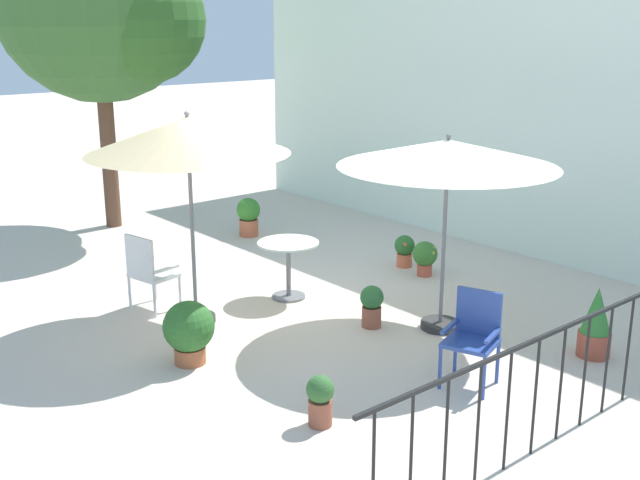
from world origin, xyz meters
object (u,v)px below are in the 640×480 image
(patio_chair_1, at_px, (474,332))
(potted_plant_6, at_px, (425,256))
(potted_plant_4, at_px, (596,324))
(patio_umbrella_0, at_px, (188,137))
(patio_chair_0, at_px, (148,269))
(potted_plant_1, at_px, (372,304))
(potted_plant_0, at_px, (405,249))
(potted_plant_3, at_px, (249,215))
(potted_plant_2, at_px, (320,399))
(cafe_table_0, at_px, (288,259))
(potted_plant_5, at_px, (189,329))
(patio_umbrella_1, at_px, (448,155))

(patio_chair_1, height_order, potted_plant_6, patio_chair_1)
(patio_chair_1, xyz_separation_m, potted_plant_4, (0.42, 1.45, -0.17))
(patio_umbrella_0, relative_size, patio_chair_0, 2.59)
(potted_plant_1, bearing_deg, patio_chair_1, -8.49)
(potted_plant_0, height_order, potted_plant_3, potted_plant_3)
(potted_plant_2, distance_m, potted_plant_6, 4.28)
(cafe_table_0, bearing_deg, potted_plant_4, 21.35)
(cafe_table_0, distance_m, potted_plant_1, 1.39)
(patio_chair_1, bearing_deg, potted_plant_6, 140.38)
(potted_plant_5, bearing_deg, patio_umbrella_0, 145.30)
(potted_plant_2, bearing_deg, patio_chair_1, 79.12)
(potted_plant_4, xyz_separation_m, potted_plant_5, (-2.55, -3.28, 0.01))
(patio_umbrella_1, height_order, patio_chair_1, patio_umbrella_1)
(patio_umbrella_1, xyz_separation_m, potted_plant_4, (1.52, 0.64, -1.62))
(patio_chair_1, height_order, potted_plant_3, patio_chair_1)
(patio_umbrella_0, xyz_separation_m, potted_plant_2, (2.72, -0.43, -1.89))
(potted_plant_1, xyz_separation_m, potted_plant_5, (-0.49, -2.08, 0.09))
(potted_plant_1, relative_size, potted_plant_5, 0.74)
(patio_umbrella_0, xyz_separation_m, cafe_table_0, (0.04, 1.32, -1.63))
(potted_plant_1, height_order, potted_plant_3, potted_plant_3)
(patio_chair_1, bearing_deg, cafe_table_0, 177.86)
(patio_chair_0, xyz_separation_m, potted_plant_4, (4.13, 2.88, -0.17))
(patio_umbrella_0, xyz_separation_m, potted_plant_3, (-2.66, 2.60, -1.80))
(patio_chair_0, distance_m, potted_plant_6, 3.71)
(potted_plant_1, bearing_deg, patio_umbrella_1, 46.20)
(patio_umbrella_0, relative_size, potted_plant_0, 5.34)
(patio_chair_1, xyz_separation_m, potted_plant_6, (-2.49, 2.06, -0.24))
(potted_plant_1, bearing_deg, patio_chair_0, -141.05)
(patio_umbrella_1, xyz_separation_m, potted_plant_1, (-0.53, -0.56, -1.71))
(potted_plant_3, distance_m, potted_plant_4, 6.11)
(patio_chair_0, xyz_separation_m, potted_plant_2, (3.40, -0.20, -0.28))
(patio_umbrella_0, bearing_deg, patio_chair_0, -161.31)
(potted_plant_1, height_order, potted_plant_5, potted_plant_5)
(potted_plant_4, bearing_deg, cafe_table_0, -158.65)
(potted_plant_1, distance_m, potted_plant_5, 2.14)
(potted_plant_0, distance_m, potted_plant_5, 4.05)
(potted_plant_4, bearing_deg, potted_plant_5, -127.84)
(potted_plant_1, xyz_separation_m, potted_plant_3, (-4.05, 1.15, 0.07))
(patio_chair_0, bearing_deg, potted_plant_5, -14.09)
(potted_plant_1, distance_m, potted_plant_2, 2.29)
(potted_plant_0, distance_m, potted_plant_3, 2.84)
(patio_umbrella_0, bearing_deg, potted_plant_4, 37.53)
(cafe_table_0, height_order, potted_plant_2, cafe_table_0)
(patio_umbrella_0, xyz_separation_m, potted_plant_5, (0.90, -0.63, -1.78))
(cafe_table_0, distance_m, potted_plant_6, 2.02)
(potted_plant_2, bearing_deg, cafe_table_0, 146.95)
(potted_plant_5, bearing_deg, potted_plant_4, 52.16)
(potted_plant_6, bearing_deg, potted_plant_5, -84.71)
(cafe_table_0, height_order, potted_plant_4, potted_plant_4)
(potted_plant_3, bearing_deg, patio_chair_1, -13.80)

